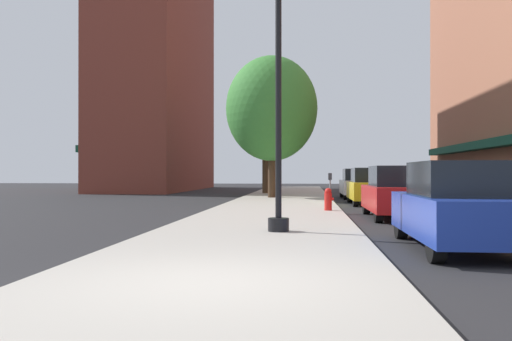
{
  "coord_description": "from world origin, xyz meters",
  "views": [
    {
      "loc": [
        1.15,
        -6.44,
        1.46
      ],
      "look_at": [
        -1.15,
        17.9,
        1.54
      ],
      "focal_mm": 37.69,
      "sensor_mm": 36.0,
      "label": 1
    }
  ],
  "objects_px": {
    "lamppost": "(278,96)",
    "car_blue": "(459,207)",
    "car_yellow": "(370,187)",
    "fire_hydrant": "(328,199)",
    "parking_meter_near": "(330,186)",
    "tree_near": "(265,118)",
    "tree_mid": "(272,109)",
    "car_white": "(358,184)",
    "car_red": "(397,193)"
  },
  "relations": [
    {
      "from": "car_red",
      "to": "car_white",
      "type": "distance_m",
      "value": 13.05
    },
    {
      "from": "fire_hydrant",
      "to": "car_red",
      "type": "height_order",
      "value": "car_red"
    },
    {
      "from": "tree_mid",
      "to": "car_white",
      "type": "xyz_separation_m",
      "value": [
        4.71,
        1.72,
        -4.06
      ]
    },
    {
      "from": "fire_hydrant",
      "to": "parking_meter_near",
      "type": "xyz_separation_m",
      "value": [
        0.14,
        1.76,
        0.43
      ]
    },
    {
      "from": "parking_meter_near",
      "to": "fire_hydrant",
      "type": "bearing_deg",
      "value": -94.57
    },
    {
      "from": "tree_near",
      "to": "tree_mid",
      "type": "bearing_deg",
      "value": -82.42
    },
    {
      "from": "car_red",
      "to": "car_yellow",
      "type": "height_order",
      "value": "same"
    },
    {
      "from": "tree_near",
      "to": "car_blue",
      "type": "distance_m",
      "value": 25.16
    },
    {
      "from": "parking_meter_near",
      "to": "car_yellow",
      "type": "xyz_separation_m",
      "value": [
        1.95,
        3.76,
        -0.14
      ]
    },
    {
      "from": "tree_near",
      "to": "car_yellow",
      "type": "height_order",
      "value": "tree_near"
    },
    {
      "from": "parking_meter_near",
      "to": "tree_mid",
      "type": "relative_size",
      "value": 0.17
    },
    {
      "from": "car_red",
      "to": "car_yellow",
      "type": "bearing_deg",
      "value": 91.57
    },
    {
      "from": "parking_meter_near",
      "to": "car_white",
      "type": "height_order",
      "value": "car_white"
    },
    {
      "from": "fire_hydrant",
      "to": "parking_meter_near",
      "type": "bearing_deg",
      "value": 85.43
    },
    {
      "from": "lamppost",
      "to": "tree_near",
      "type": "xyz_separation_m",
      "value": [
        -2.02,
        22.42,
        1.79
      ]
    },
    {
      "from": "car_red",
      "to": "car_yellow",
      "type": "distance_m",
      "value": 7.24
    },
    {
      "from": "tree_near",
      "to": "car_white",
      "type": "height_order",
      "value": "tree_near"
    },
    {
      "from": "tree_near",
      "to": "tree_mid",
      "type": "distance_m",
      "value": 6.0
    },
    {
      "from": "parking_meter_near",
      "to": "car_blue",
      "type": "relative_size",
      "value": 0.3
    },
    {
      "from": "car_yellow",
      "to": "tree_near",
      "type": "bearing_deg",
      "value": 118.26
    },
    {
      "from": "car_yellow",
      "to": "car_blue",
      "type": "bearing_deg",
      "value": -90.45
    },
    {
      "from": "parking_meter_near",
      "to": "car_yellow",
      "type": "bearing_deg",
      "value": 62.57
    },
    {
      "from": "lamppost",
      "to": "tree_near",
      "type": "relative_size",
      "value": 0.82
    },
    {
      "from": "car_yellow",
      "to": "car_white",
      "type": "xyz_separation_m",
      "value": [
        0.0,
        5.82,
        0.0
      ]
    },
    {
      "from": "car_yellow",
      "to": "car_white",
      "type": "bearing_deg",
      "value": 89.55
    },
    {
      "from": "fire_hydrant",
      "to": "car_blue",
      "type": "distance_m",
      "value": 8.88
    },
    {
      "from": "car_blue",
      "to": "car_yellow",
      "type": "height_order",
      "value": "same"
    },
    {
      "from": "lamppost",
      "to": "car_yellow",
      "type": "relative_size",
      "value": 1.37
    },
    {
      "from": "lamppost",
      "to": "car_blue",
      "type": "relative_size",
      "value": 1.37
    },
    {
      "from": "tree_near",
      "to": "car_red",
      "type": "distance_m",
      "value": 18.62
    },
    {
      "from": "tree_near",
      "to": "tree_mid",
      "type": "xyz_separation_m",
      "value": [
        0.79,
        -5.95,
        -0.12
      ]
    },
    {
      "from": "lamppost",
      "to": "car_blue",
      "type": "height_order",
      "value": "lamppost"
    },
    {
      "from": "tree_mid",
      "to": "car_yellow",
      "type": "xyz_separation_m",
      "value": [
        4.71,
        -4.1,
        -4.06
      ]
    },
    {
      "from": "tree_near",
      "to": "car_blue",
      "type": "height_order",
      "value": "tree_near"
    },
    {
      "from": "fire_hydrant",
      "to": "car_white",
      "type": "bearing_deg",
      "value": 79.55
    },
    {
      "from": "lamppost",
      "to": "car_blue",
      "type": "xyz_separation_m",
      "value": [
        3.48,
        -1.77,
        -2.39
      ]
    },
    {
      "from": "tree_mid",
      "to": "tree_near",
      "type": "bearing_deg",
      "value": 97.58
    },
    {
      "from": "parking_meter_near",
      "to": "tree_near",
      "type": "bearing_deg",
      "value": 104.44
    },
    {
      "from": "car_blue",
      "to": "fire_hydrant",
      "type": "bearing_deg",
      "value": 103.55
    },
    {
      "from": "lamppost",
      "to": "car_yellow",
      "type": "height_order",
      "value": "lamppost"
    },
    {
      "from": "car_red",
      "to": "car_white",
      "type": "bearing_deg",
      "value": 91.57
    },
    {
      "from": "car_white",
      "to": "lamppost",
      "type": "bearing_deg",
      "value": -99.01
    },
    {
      "from": "fire_hydrant",
      "to": "car_blue",
      "type": "bearing_deg",
      "value": -76.37
    },
    {
      "from": "tree_mid",
      "to": "car_yellow",
      "type": "bearing_deg",
      "value": -41.03
    },
    {
      "from": "parking_meter_near",
      "to": "car_white",
      "type": "bearing_deg",
      "value": 78.49
    },
    {
      "from": "lamppost",
      "to": "fire_hydrant",
      "type": "distance_m",
      "value": 7.49
    },
    {
      "from": "tree_mid",
      "to": "car_red",
      "type": "bearing_deg",
      "value": -67.43
    },
    {
      "from": "car_red",
      "to": "car_white",
      "type": "height_order",
      "value": "same"
    },
    {
      "from": "tree_near",
      "to": "parking_meter_near",
      "type": "bearing_deg",
      "value": -75.56
    },
    {
      "from": "car_yellow",
      "to": "lamppost",
      "type": "bearing_deg",
      "value": -106.17
    }
  ]
}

